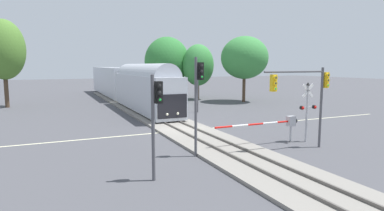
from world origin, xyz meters
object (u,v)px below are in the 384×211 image
Objects in this scene: crossing_gate_near at (282,123)px; crossing_signal_mast at (307,106)px; traffic_signal_far_side at (199,80)px; traffic_signal_near_right at (306,88)px; pine_left_background at (3,50)px; commuter_train at (125,83)px; oak_far_right at (198,65)px; traffic_signal_near_left at (156,110)px; maple_right_background at (244,58)px; elm_centre_background at (167,62)px; traffic_signal_median at (198,91)px.

crossing_gate_near is 1.57× the size of crossing_signal_mast.
crossing_gate_near is at bearing -93.64° from traffic_signal_far_side.
traffic_signal_near_right is 0.47× the size of pine_left_background.
commuter_train is 11.59m from oak_far_right.
traffic_signal_near_left is (-11.05, -18.90, -0.36)m from traffic_signal_far_side.
pine_left_background is at bearing 177.68° from oak_far_right.
pine_left_background is (-21.09, 29.55, 4.67)m from crossing_signal_mast.
oak_far_right is 7.45m from maple_right_background.
maple_right_background is at bearing -48.33° from elm_centre_background.
pine_left_background is at bearing 146.12° from traffic_signal_far_side.
pine_left_background is at bearing 167.66° from maple_right_background.
crossing_gate_near is 0.69× the size of maple_right_background.
crossing_signal_mast is 0.72× the size of traffic_signal_median.
traffic_signal_far_side is 24.74m from pine_left_background.
crossing_signal_mast is at bearing -87.26° from traffic_signal_far_side.
elm_centre_background is at bearing 6.94° from pine_left_background.
commuter_train is 7.29× the size of traffic_signal_median.
traffic_signal_near_right is at bearing -94.94° from elm_centre_background.
pine_left_background is (-9.28, 32.55, 3.93)m from traffic_signal_near_left.
commuter_train is 4.93× the size of oak_far_right.
pine_left_background reaches higher than traffic_signal_median.
commuter_train is 29.05m from crossing_gate_near.
traffic_signal_median is 0.68× the size of oak_far_right.
traffic_signal_near_right reaches higher than crossing_signal_mast.
elm_centre_background is 12.68m from maple_right_background.
pine_left_background reaches higher than crossing_gate_near.
maple_right_background is (10.50, 6.90, 2.74)m from traffic_signal_far_side.
crossing_gate_near is 0.67× the size of elm_centre_background.
maple_right_background reaches higher than oak_far_right.
crossing_signal_mast is at bearing -92.32° from elm_centre_background.
oak_far_right reaches higher than traffic_signal_median.
traffic_signal_median is (-6.77, 1.34, -0.04)m from traffic_signal_near_right.
pine_left_background is (-22.40, -2.73, 1.32)m from elm_centre_background.
commuter_train is 6.44× the size of crossing_gate_near.
traffic_signal_near_left is at bearing -165.77° from crossing_signal_mast.
crossing_signal_mast is 15.97m from traffic_signal_far_side.
oak_far_right is at bearing -2.32° from pine_left_background.
traffic_signal_near_right is at bearing -81.40° from commuter_train.
traffic_signal_near_left is 0.95× the size of traffic_signal_near_right.
commuter_train is 31.05m from traffic_signal_near_right.
elm_centre_background reaches higher than oak_far_right.
traffic_signal_far_side is 1.05× the size of traffic_signal_near_right.
pine_left_background is at bearing -173.06° from elm_centre_background.
traffic_signal_median reaches higher than traffic_signal_far_side.
crossing_signal_mast is at bearing 1.10° from traffic_signal_median.
traffic_signal_far_side is at bearing 87.20° from traffic_signal_near_right.
elm_centre_background is (2.92, 33.78, 1.99)m from traffic_signal_near_right.
maple_right_background is (30.82, -6.74, -0.83)m from pine_left_background.
traffic_signal_near_right is (-1.61, -1.51, 1.37)m from crossing_signal_mast.
commuter_train is 8.14× the size of traffic_signal_near_right.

